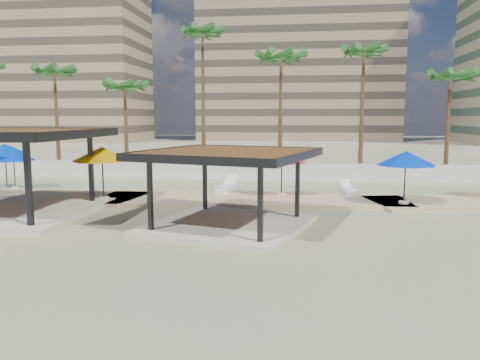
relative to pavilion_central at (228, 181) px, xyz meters
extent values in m
plane|color=tan|center=(-1.63, -1.17, -1.86)|extent=(200.00, 200.00, 0.00)
cube|color=#C6B284|center=(-13.63, 6.33, -1.80)|extent=(16.40, 6.19, 0.24)
cube|color=#C6B284|center=(0.37, 5.83, -1.80)|extent=(16.24, 5.11, 0.24)
cube|color=silver|center=(-1.63, 14.83, -1.26)|extent=(56.00, 0.30, 1.20)
cube|color=#937F60|center=(-43.63, 66.83, 13.14)|extent=(34.00, 16.00, 30.00)
cube|color=#847259|center=(2.37, 76.83, 12.14)|extent=(38.00, 16.00, 28.00)
cube|color=beige|center=(0.00, 0.00, -1.77)|extent=(7.26, 7.26, 0.18)
cube|color=black|center=(-2.75, -1.51, -0.35)|extent=(0.20, 0.20, 2.66)
cube|color=black|center=(-1.51, 2.75, -0.35)|extent=(0.20, 0.20, 2.66)
cube|color=black|center=(1.51, -2.75, -0.35)|extent=(0.20, 0.20, 2.66)
cube|color=black|center=(2.75, 1.51, -0.35)|extent=(0.20, 0.20, 2.66)
cube|color=brown|center=(0.00, 0.00, 1.11)|extent=(7.48, 7.48, 0.25)
cube|color=black|center=(-0.84, -2.90, 1.11)|extent=(5.91, 1.81, 0.30)
cube|color=black|center=(0.84, 2.90, 1.11)|extent=(5.91, 1.81, 0.30)
cube|color=black|center=(-2.90, 0.84, 1.11)|extent=(1.81, 5.91, 0.30)
cube|color=black|center=(2.90, -0.84, 1.11)|extent=(1.81, 5.91, 0.30)
cube|color=beige|center=(-10.34, 1.17, -1.75)|extent=(7.28, 7.28, 0.22)
cube|color=black|center=(-7.58, -1.58, 0.02)|extent=(0.20, 0.20, 3.31)
cube|color=black|center=(-7.58, 3.93, 0.02)|extent=(0.20, 0.20, 3.31)
cube|color=brown|center=(-10.34, 1.17, 1.83)|extent=(7.50, 7.50, 0.31)
cube|color=black|center=(-10.34, 4.93, 1.83)|extent=(7.61, 0.14, 0.38)
cube|color=black|center=(-6.59, 1.18, 1.83)|extent=(0.14, 7.61, 0.38)
cylinder|color=beige|center=(-14.14, 7.62, -1.63)|extent=(0.44, 0.44, 0.11)
cylinder|color=#262628|center=(-14.14, 7.62, -0.61)|extent=(0.06, 0.06, 2.13)
cone|color=#002EC3|center=(-14.14, 7.62, 0.30)|extent=(2.98, 2.98, 0.62)
cylinder|color=beige|center=(-7.28, 4.63, -1.62)|extent=(0.53, 0.53, 0.13)
cylinder|color=#262628|center=(-7.28, 4.63, -0.41)|extent=(0.07, 0.07, 2.53)
cone|color=#F3AF04|center=(-7.28, 4.63, 0.68)|extent=(4.06, 4.06, 0.74)
cylinder|color=beige|center=(1.86, 7.17, -1.62)|extent=(0.47, 0.47, 0.11)
cylinder|color=#262628|center=(1.86, 7.17, -0.54)|extent=(0.07, 0.07, 2.28)
cone|color=red|center=(1.86, 7.17, 0.44)|extent=(3.32, 3.32, 0.66)
cylinder|color=beige|center=(7.97, 5.26, -1.62)|extent=(0.50, 0.50, 0.12)
cylinder|color=#262628|center=(7.97, 5.26, -0.47)|extent=(0.07, 0.07, 2.42)
cone|color=#002EC3|center=(7.97, 5.26, 0.57)|extent=(3.06, 3.06, 0.71)
cylinder|color=beige|center=(-14.93, 8.02, -1.62)|extent=(0.51, 0.51, 0.12)
cylinder|color=#262628|center=(-14.93, 8.02, -0.45)|extent=(0.07, 0.07, 2.46)
cone|color=#002EC3|center=(-14.93, 8.02, 0.60)|extent=(3.37, 3.37, 0.72)
cube|color=white|center=(-1.31, 8.03, -1.53)|extent=(1.06, 2.24, 0.30)
cube|color=white|center=(-1.31, 8.03, -1.35)|extent=(1.06, 2.24, 0.06)
cube|color=white|center=(-1.18, 8.86, -1.09)|extent=(0.81, 0.84, 0.55)
cube|color=white|center=(5.58, 8.03, -1.56)|extent=(0.89, 1.84, 0.25)
cube|color=white|center=(5.58, 8.03, -1.40)|extent=(0.89, 1.84, 0.05)
cube|color=white|center=(5.48, 8.71, -1.19)|extent=(0.67, 0.69, 0.45)
cone|color=brown|center=(-16.63, 17.53, 2.26)|extent=(0.36, 0.36, 8.23)
ellipsoid|color=#225B20|center=(-16.63, 17.53, 6.12)|extent=(3.00, 3.00, 1.80)
cone|color=brown|center=(-10.63, 16.93, 1.63)|extent=(0.36, 0.36, 6.97)
ellipsoid|color=#225B20|center=(-10.63, 16.93, 4.86)|extent=(3.00, 3.00, 1.80)
cone|color=brown|center=(-4.63, 17.73, 3.62)|extent=(0.36, 0.36, 10.96)
ellipsoid|color=#225B20|center=(-4.63, 17.73, 8.85)|extent=(3.00, 3.00, 1.80)
cone|color=brown|center=(1.37, 17.23, 2.64)|extent=(0.36, 0.36, 9.00)
ellipsoid|color=#225B20|center=(1.37, 17.23, 6.89)|extent=(3.00, 3.00, 1.80)
cone|color=brown|center=(7.37, 17.43, 2.80)|extent=(0.36, 0.36, 9.32)
ellipsoid|color=#225B20|center=(7.37, 17.43, 7.21)|extent=(3.00, 3.00, 1.80)
cone|color=brown|center=(13.37, 17.03, 1.89)|extent=(0.36, 0.36, 7.50)
ellipsoid|color=#225B20|center=(13.37, 17.03, 5.39)|extent=(3.00, 3.00, 1.80)
camera|label=1|loc=(2.77, -18.30, 2.53)|focal=35.00mm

